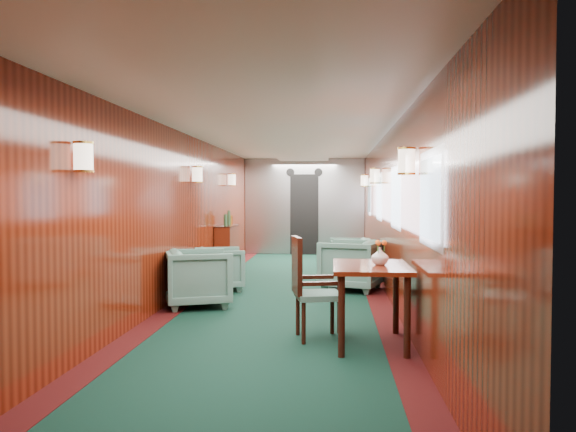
% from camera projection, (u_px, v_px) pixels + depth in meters
% --- Properties ---
extents(room, '(12.00, 12.10, 2.40)m').
position_uv_depth(room, '(284.00, 184.00, 8.12)').
color(room, black).
rests_on(room, ground).
extents(bulkhead, '(2.98, 0.17, 2.39)m').
position_uv_depth(bulkhead, '(304.00, 207.00, 14.02)').
color(bulkhead, '#A5A9AC').
rests_on(bulkhead, ground).
extents(windows_right, '(0.02, 8.60, 0.80)m').
position_uv_depth(windows_right, '(386.00, 197.00, 8.26)').
color(windows_right, '#A8ABAF').
rests_on(windows_right, ground).
extents(wall_sconces, '(2.97, 7.97, 0.25)m').
position_uv_depth(wall_sconces, '(287.00, 175.00, 8.68)').
color(wall_sconces, beige).
rests_on(wall_sconces, ground).
extents(dining_table, '(0.74, 1.06, 0.79)m').
position_uv_depth(dining_table, '(371.00, 278.00, 5.52)').
color(dining_table, maroon).
rests_on(dining_table, ground).
extents(side_chair, '(0.56, 0.58, 1.06)m').
position_uv_depth(side_chair, '(309.00, 284.00, 5.74)').
color(side_chair, '#22504B').
rests_on(side_chair, ground).
extents(credenza, '(0.32, 1.01, 1.18)m').
position_uv_depth(credenza, '(227.00, 248.00, 10.88)').
color(credenza, maroon).
rests_on(credenza, ground).
extents(flower_vase, '(0.22, 0.22, 0.18)m').
position_uv_depth(flower_vase, '(380.00, 256.00, 5.51)').
color(flower_vase, silver).
rests_on(flower_vase, dining_table).
extents(armchair_left_near, '(1.06, 1.05, 0.76)m').
position_uv_depth(armchair_left_near, '(198.00, 278.00, 7.44)').
color(armchair_left_near, '#22504B').
rests_on(armchair_left_near, ground).
extents(armchair_left_far, '(0.91, 0.90, 0.67)m').
position_uv_depth(armchair_left_far, '(220.00, 269.00, 8.74)').
color(armchair_left_far, '#22504B').
rests_on(armchair_left_far, ground).
extents(armchair_right_near, '(1.09, 1.07, 0.79)m').
position_uv_depth(armchair_right_near, '(351.00, 265.00, 8.72)').
color(armchair_right_near, '#22504B').
rests_on(armchair_right_near, ground).
extents(armchair_right_far, '(0.78, 0.76, 0.69)m').
position_uv_depth(armchair_right_far, '(350.00, 257.00, 10.31)').
color(armchair_right_far, '#22504B').
rests_on(armchair_right_far, ground).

